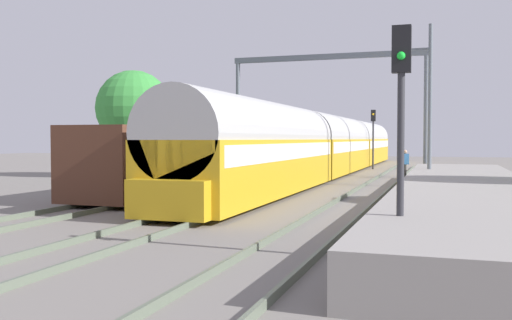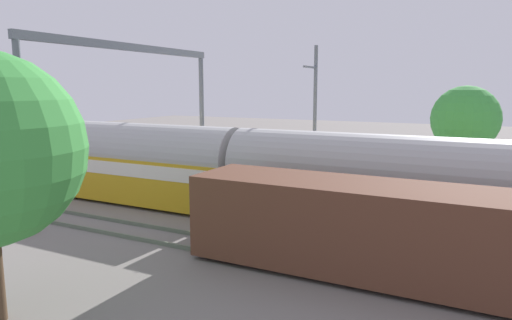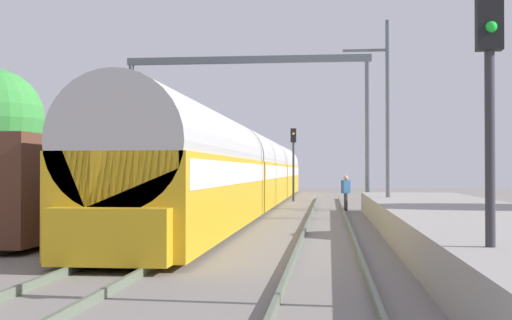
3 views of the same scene
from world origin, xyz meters
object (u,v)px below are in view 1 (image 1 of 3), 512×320
at_px(railway_signal_near, 401,110).
at_px(railway_signal_far, 373,131).
at_px(passenger_train, 333,145).
at_px(freight_car, 174,160).
at_px(catenary_gantry, 327,88).
at_px(person_crossing, 405,161).

relative_size(railway_signal_near, railway_signal_far, 0.98).
height_order(passenger_train, freight_car, passenger_train).
bearing_deg(catenary_gantry, passenger_train, 90.00).
xyz_separation_m(railway_signal_far, catenary_gantry, (-1.92, -8.87, 2.63)).
xyz_separation_m(person_crossing, railway_signal_far, (-3.08, 10.00, 1.98)).
xyz_separation_m(passenger_train, railway_signal_far, (1.92, 6.72, 1.04)).
height_order(person_crossing, catenary_gantry, catenary_gantry).
bearing_deg(freight_car, passenger_train, 75.41).
distance_m(railway_signal_far, catenary_gantry, 9.45).
relative_size(passenger_train, person_crossing, 28.44).
distance_m(freight_car, railway_signal_far, 23.45).
height_order(person_crossing, railway_signal_far, railway_signal_far).
distance_m(passenger_train, railway_signal_near, 28.08).
bearing_deg(railway_signal_far, person_crossing, -72.89).
bearing_deg(passenger_train, catenary_gantry, -90.00).
height_order(freight_car, railway_signal_near, railway_signal_near).
height_order(railway_signal_far, catenary_gantry, catenary_gantry).
relative_size(freight_car, person_crossing, 7.51).
bearing_deg(catenary_gantry, person_crossing, -12.75).
bearing_deg(person_crossing, catenary_gantry, 133.04).
xyz_separation_m(freight_car, railway_signal_far, (6.05, 22.61, 1.54)).
bearing_deg(railway_signal_far, passenger_train, -105.91).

